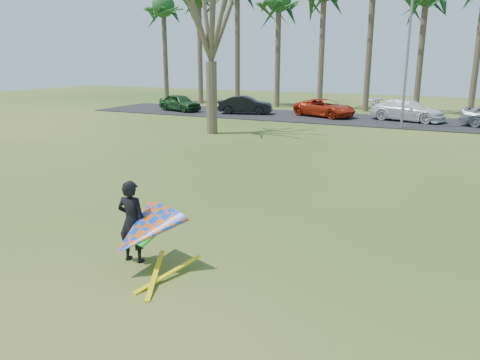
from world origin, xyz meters
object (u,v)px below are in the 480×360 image
at_px(car_2, 325,108).
at_px(car_3, 407,110).
at_px(bare_tree_left, 210,12).
at_px(streetlight, 410,57).
at_px(car_0, 180,103).
at_px(car_1, 245,105).
at_px(kite_flyer, 141,231).

distance_m(car_2, car_3, 5.92).
xyz_separation_m(bare_tree_left, streetlight, (10.16, 7.00, -2.45)).
height_order(car_0, car_3, car_3).
distance_m(car_1, car_2, 6.26).
distance_m(car_0, kite_flyer, 30.27).
relative_size(car_0, kite_flyer, 1.70).
height_order(streetlight, car_0, streetlight).
distance_m(bare_tree_left, kite_flyer, 19.46).
relative_size(car_1, kite_flyer, 1.77).
xyz_separation_m(streetlight, car_1, (-12.35, 2.52, -3.71)).
bearing_deg(bare_tree_left, streetlight, 34.57).
relative_size(car_1, car_2, 0.88).
bearing_deg(car_1, kite_flyer, -175.04).
bearing_deg(car_2, car_3, -67.40).
bearing_deg(streetlight, car_1, 168.46).
bearing_deg(car_3, car_2, 105.82).
xyz_separation_m(bare_tree_left, kite_flyer, (7.50, -16.91, -6.06)).
height_order(streetlight, car_1, streetlight).
distance_m(streetlight, car_3, 5.10).
bearing_deg(car_2, bare_tree_left, -179.89).
xyz_separation_m(car_0, car_3, (17.97, 1.48, 0.06)).
xyz_separation_m(car_1, kite_flyer, (9.69, -26.43, 0.10)).
bearing_deg(car_1, streetlight, -116.72).
bearing_deg(car_0, car_2, -66.02).
distance_m(streetlight, car_2, 7.96).
relative_size(car_0, car_1, 0.96).
height_order(car_2, kite_flyer, kite_flyer).
bearing_deg(bare_tree_left, car_2, 68.90).
height_order(car_0, car_1, car_1).
bearing_deg(car_2, kite_flyer, -151.52).
bearing_deg(car_3, car_1, 109.26).
bearing_deg(kite_flyer, streetlight, 83.66).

